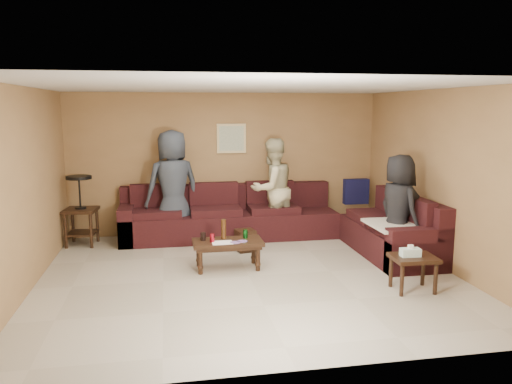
# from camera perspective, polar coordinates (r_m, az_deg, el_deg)

# --- Properties ---
(room) EXTENTS (5.60, 5.50, 2.50)m
(room) POSITION_cam_1_polar(r_m,az_deg,el_deg) (6.46, -0.84, 4.50)
(room) COLOR #B2AB96
(room) RESTS_ON ground
(sectional_sofa) EXTENTS (4.65, 2.90, 0.97)m
(sectional_sofa) POSITION_cam_1_polar(r_m,az_deg,el_deg) (8.30, 3.02, -3.72)
(sectional_sofa) COLOR #331114
(sectional_sofa) RESTS_ON ground
(coffee_table) EXTENTS (0.97, 0.49, 0.69)m
(coffee_table) POSITION_cam_1_polar(r_m,az_deg,el_deg) (7.02, -3.29, -6.00)
(coffee_table) COLOR black
(coffee_table) RESTS_ON ground
(end_table_left) EXTENTS (0.56, 0.56, 1.15)m
(end_table_left) POSITION_cam_1_polar(r_m,az_deg,el_deg) (8.64, -19.41, -1.86)
(end_table_left) COLOR black
(end_table_left) RESTS_ON ground
(side_table_right) EXTENTS (0.55, 0.46, 0.59)m
(side_table_right) POSITION_cam_1_polar(r_m,az_deg,el_deg) (6.47, 17.50, -7.49)
(side_table_right) COLOR black
(side_table_right) RESTS_ON ground
(waste_bin) EXTENTS (0.33, 0.33, 0.34)m
(waste_bin) POSITION_cam_1_polar(r_m,az_deg,el_deg) (7.92, -1.23, -5.54)
(waste_bin) COLOR black
(waste_bin) RESTS_ON ground
(wall_art) EXTENTS (0.52, 0.04, 0.52)m
(wall_art) POSITION_cam_1_polar(r_m,az_deg,el_deg) (8.91, -2.83, 6.13)
(wall_art) COLOR #CDB980
(wall_art) RESTS_ON ground
(person_left) EXTENTS (1.07, 0.87, 1.89)m
(person_left) POSITION_cam_1_polar(r_m,az_deg,el_deg) (8.46, -9.49, 0.66)
(person_left) COLOR #2C333D
(person_left) RESTS_ON ground
(person_middle) EXTENTS (1.04, 0.95, 1.73)m
(person_middle) POSITION_cam_1_polar(r_m,az_deg,el_deg) (8.54, 1.86, 0.35)
(person_middle) COLOR #BCB58B
(person_middle) RESTS_ON ground
(person_right) EXTENTS (0.64, 0.86, 1.58)m
(person_right) POSITION_cam_1_polar(r_m,az_deg,el_deg) (7.50, 15.97, -1.88)
(person_right) COLOR black
(person_right) RESTS_ON ground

